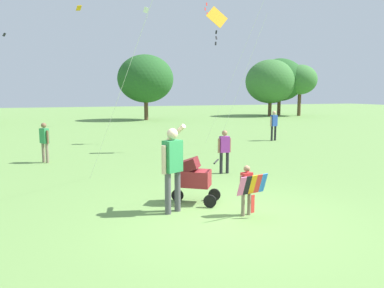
% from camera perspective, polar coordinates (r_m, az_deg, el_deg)
% --- Properties ---
extents(ground_plane, '(120.00, 120.00, 0.00)m').
position_cam_1_polar(ground_plane, '(7.36, 5.69, -11.36)').
color(ground_plane, '#668E47').
extents(treeline_distant, '(38.58, 6.28, 6.07)m').
position_cam_1_polar(treeline_distant, '(34.74, -3.48, 10.06)').
color(treeline_distant, brown).
rests_on(treeline_distant, ground).
extents(child_with_butterfly_kite, '(0.68, 0.40, 1.02)m').
position_cam_1_polar(child_with_butterfly_kite, '(7.33, 8.68, -6.52)').
color(child_with_butterfly_kite, '#7F705B').
rests_on(child_with_butterfly_kite, ground).
extents(person_adult_flyer, '(0.56, 0.67, 1.81)m').
position_cam_1_polar(person_adult_flyer, '(7.37, -3.09, -2.87)').
color(person_adult_flyer, '#4C4C51').
rests_on(person_adult_flyer, ground).
extents(stroller, '(1.06, 0.89, 1.03)m').
position_cam_1_polar(stroller, '(8.09, 0.40, -5.05)').
color(stroller, black).
rests_on(stroller, ground).
extents(kite_orange_delta, '(1.50, 2.28, 5.88)m').
position_cam_1_polar(kite_orange_delta, '(15.35, 4.12, 18.42)').
color(kite_orange_delta, '#F4A319').
rests_on(kite_orange_delta, ground).
extents(distant_kites_cluster, '(14.66, 9.28, 6.89)m').
position_cam_1_polar(distant_kites_cluster, '(29.21, -18.96, 20.43)').
color(distant_kites_cluster, white).
extents(person_red_shirt, '(0.33, 0.38, 1.40)m').
position_cam_1_polar(person_red_shirt, '(13.72, -22.07, 0.69)').
color(person_red_shirt, '#7F705B').
rests_on(person_red_shirt, ground).
extents(person_sitting_far, '(0.48, 0.26, 1.52)m').
position_cam_1_polar(person_sitting_far, '(19.10, 12.67, 3.19)').
color(person_sitting_far, '#232328').
rests_on(person_sitting_far, ground).
extents(person_couple_left, '(0.43, 0.19, 1.32)m').
position_cam_1_polar(person_couple_left, '(11.04, 5.09, -0.64)').
color(person_couple_left, '#232328').
rests_on(person_couple_left, ground).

